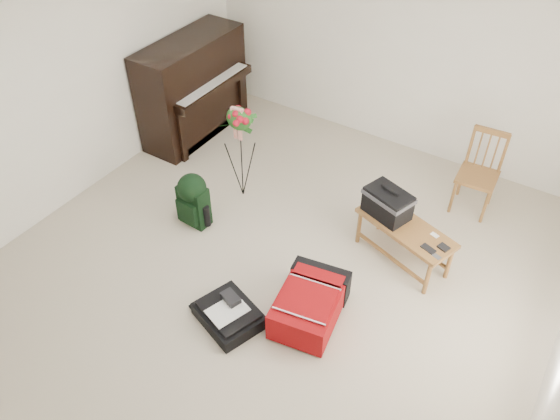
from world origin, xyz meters
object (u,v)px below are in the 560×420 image
Objects in this scene: bench at (391,214)px; red_suitcase at (313,300)px; black_duffel at (229,314)px; flower_stand at (241,153)px; dining_chair at (479,174)px; green_backpack at (193,198)px; piano at (194,90)px.

bench is 1.12m from red_suitcase.
black_duffel is 0.58× the size of flower_stand.
dining_chair is 1.49× the size of green_backpack.
green_backpack is at bearing -51.68° from piano.
black_duffel is at bearing -119.49° from dining_chair.
green_backpack is at bearing -142.19° from bench.
red_suitcase is 1.87m from flower_stand.
flower_stand is at bearing 140.67° from black_duffel.
bench is 0.91× the size of flower_stand.
flower_stand reaches higher than red_suitcase.
flower_stand is (0.15, 0.66, 0.22)m from green_backpack.
black_duffel is 1.09× the size of green_backpack.
piano is 2.23× the size of black_duffel.
red_suitcase is at bearing -111.75° from dining_chair.
flower_stand reaches higher than dining_chair.
piano reaches higher than dining_chair.
black_duffel is (-0.58, -0.47, -0.09)m from red_suitcase.
piano is 1.30× the size of flower_stand.
piano reaches higher than red_suitcase.
black_duffel is at bearing -45.83° from piano.
red_suitcase is 1.71m from green_backpack.
bench is at bearing -4.96° from flower_stand.
bench is at bearing -13.79° from piano.
green_backpack is 0.71m from flower_stand.
red_suitcase is (-0.72, -2.22, -0.28)m from dining_chair.
flower_stand is at bearing 135.69° from red_suitcase.
black_duffel is at bearing -99.69° from bench.
green_backpack is (-2.38, -1.84, -0.11)m from dining_chair.
bench is at bearing 67.54° from red_suitcase.
green_backpack is (1.10, -1.40, -0.26)m from piano.
flower_stand is at bearing 79.96° from green_backpack.
dining_chair is at bearing 22.86° from flower_stand.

